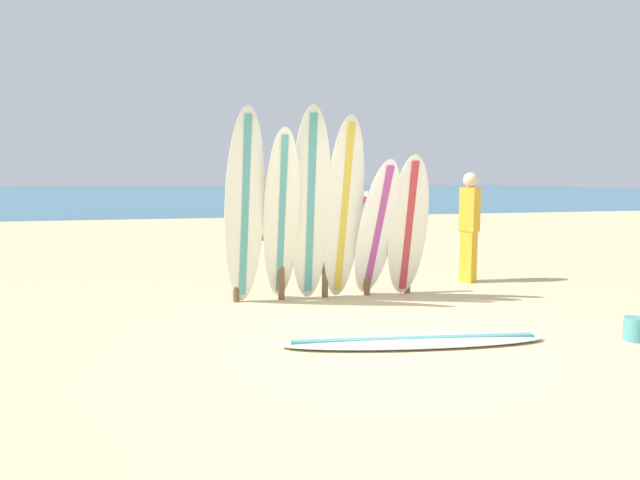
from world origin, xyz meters
TOP-DOWN VIEW (x-y plane):
  - ground_plane at (0.00, 0.00)m, footprint 120.00×120.00m
  - ocean_water at (0.00, 58.00)m, footprint 120.00×80.00m
  - surfboard_rack at (-0.09, 2.33)m, footprint 2.60×0.09m
  - surfboard_leaning_far_left at (-1.23, 2.04)m, footprint 0.59×0.76m
  - surfboard_leaning_left at (-0.75, 2.04)m, footprint 0.53×1.04m
  - surfboard_leaning_center_left at (-0.36, 2.05)m, footprint 0.60×0.75m
  - surfboard_leaning_center at (0.10, 2.07)m, footprint 0.58×0.70m
  - surfboard_leaning_center_right at (0.59, 2.06)m, footprint 0.67×0.89m
  - surfboard_leaning_right at (1.04, 2.05)m, footprint 0.61×0.65m
  - surfboard_lying_on_sand at (0.26, -0.03)m, footprint 2.78×0.86m
  - beachgoer_standing at (2.45, 2.90)m, footprint 0.29×0.33m
  - small_boat_offshore at (10.05, 30.54)m, footprint 0.95×2.07m
  - sand_bucket at (2.55, -0.44)m, footprint 0.22×0.22m

SIDE VIEW (x-z plane):
  - ground_plane at x=0.00m, z-range 0.00..0.00m
  - ocean_water at x=0.00m, z-range 0.00..0.01m
  - surfboard_lying_on_sand at x=0.26m, z-range -0.01..0.08m
  - sand_bucket at x=2.55m, z-range 0.00..0.25m
  - small_boat_offshore at x=10.05m, z-range -0.10..0.61m
  - surfboard_rack at x=-0.09m, z-range 0.10..1.12m
  - surfboard_leaning_center_right at x=0.59m, z-range 0.00..1.94m
  - beachgoer_standing at x=2.45m, z-range 0.09..1.86m
  - surfboard_leaning_right at x=1.04m, z-range 0.00..2.01m
  - surfboard_leaning_left at x=-0.75m, z-range 0.00..2.32m
  - surfboard_leaning_center at x=0.10m, z-range 0.00..2.50m
  - surfboard_leaning_far_left at x=-1.23m, z-range 0.00..2.58m
  - surfboard_leaning_center_left at x=-0.36m, z-range 0.00..2.61m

